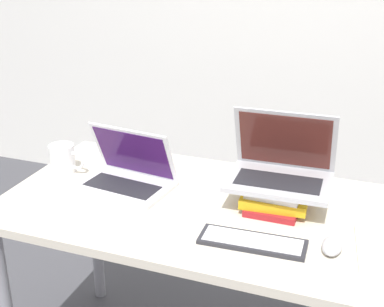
# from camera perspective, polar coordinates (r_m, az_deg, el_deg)

# --- Properties ---
(desk) EXTENTS (1.46, 0.74, 0.76)m
(desk) POSITION_cam_1_polar(r_m,az_deg,el_deg) (1.84, 2.61, -8.02)
(desk) COLOR beige
(desk) RESTS_ON ground_plane
(laptop_left) EXTENTS (0.35, 0.26, 0.22)m
(laptop_left) POSITION_cam_1_polar(r_m,az_deg,el_deg) (1.92, -6.91, -2.30)
(laptop_left) COLOR silver
(laptop_left) RESTS_ON desk
(book_stack) EXTENTS (0.23, 0.23, 0.08)m
(book_stack) POSITION_cam_1_polar(r_m,az_deg,el_deg) (1.81, 8.99, -4.30)
(book_stack) COLOR maroon
(book_stack) RESTS_ON desk
(laptop_on_books) EXTENTS (0.34, 0.25, 0.24)m
(laptop_on_books) POSITION_cam_1_polar(r_m,az_deg,el_deg) (1.78, 9.46, -1.51)
(laptop_on_books) COLOR #B2B2B7
(laptop_on_books) RESTS_ON book_stack
(wireless_keyboard) EXTENTS (0.32, 0.12, 0.01)m
(wireless_keyboard) POSITION_cam_1_polar(r_m,az_deg,el_deg) (1.60, 6.47, -9.33)
(wireless_keyboard) COLOR #28282D
(wireless_keyboard) RESTS_ON desk
(mouse) EXTENTS (0.06, 0.10, 0.03)m
(mouse) POSITION_cam_1_polar(r_m,az_deg,el_deg) (1.61, 14.71, -9.50)
(mouse) COLOR #B2B2B7
(mouse) RESTS_ON desk
(mug) EXTENTS (0.14, 0.09, 0.11)m
(mug) POSITION_cam_1_polar(r_m,az_deg,el_deg) (2.08, -13.59, -0.54)
(mug) COLOR white
(mug) RESTS_ON desk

